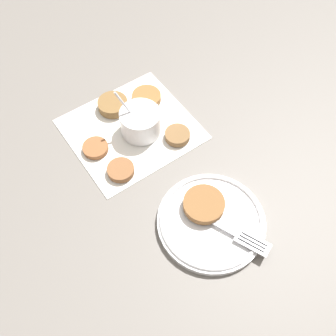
# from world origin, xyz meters

# --- Properties ---
(ground_plane) EXTENTS (4.00, 4.00, 0.00)m
(ground_plane) POSITION_xyz_m (0.00, 0.00, 0.00)
(ground_plane) COLOR #605B56
(napkin) EXTENTS (0.30, 0.28, 0.00)m
(napkin) POSITION_xyz_m (-0.03, 0.01, 0.00)
(napkin) COLOR silver
(napkin) RESTS_ON ground_plane
(sauce_bowl) EXTENTS (0.10, 0.09, 0.12)m
(sauce_bowl) POSITION_xyz_m (-0.01, -0.01, 0.03)
(sauce_bowl) COLOR silver
(sauce_bowl) RESTS_ON napkin
(fritter_0) EXTENTS (0.07, 0.07, 0.02)m
(fritter_0) POSITION_xyz_m (0.06, 0.05, 0.01)
(fritter_0) COLOR brown
(fritter_0) RESTS_ON napkin
(fritter_1) EXTENTS (0.07, 0.07, 0.02)m
(fritter_1) POSITION_xyz_m (-0.02, 0.09, 0.01)
(fritter_1) COLOR brown
(fritter_1) RESTS_ON napkin
(fritter_2) EXTENTS (0.06, 0.06, 0.01)m
(fritter_2) POSITION_xyz_m (-0.12, 0.01, 0.01)
(fritter_2) COLOR brown
(fritter_2) RESTS_ON napkin
(fritter_3) EXTENTS (0.06, 0.06, 0.01)m
(fritter_3) POSITION_xyz_m (-0.12, -0.07, 0.01)
(fritter_3) COLOR brown
(fritter_3) RESTS_ON napkin
(fritter_4) EXTENTS (0.06, 0.06, 0.02)m
(fritter_4) POSITION_xyz_m (0.04, -0.08, 0.01)
(fritter_4) COLOR brown
(fritter_4) RESTS_ON napkin
(serving_plate) EXTENTS (0.22, 0.22, 0.02)m
(serving_plate) POSITION_xyz_m (-0.05, -0.28, 0.01)
(serving_plate) COLOR silver
(serving_plate) RESTS_ON ground_plane
(fritter_on_plate) EXTENTS (0.08, 0.08, 0.02)m
(fritter_on_plate) POSITION_xyz_m (-0.05, -0.25, 0.03)
(fritter_on_plate) COLOR brown
(fritter_on_plate) RESTS_ON serving_plate
(fork) EXTENTS (0.07, 0.18, 0.00)m
(fork) POSITION_xyz_m (-0.04, -0.34, 0.02)
(fork) COLOR silver
(fork) RESTS_ON serving_plate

